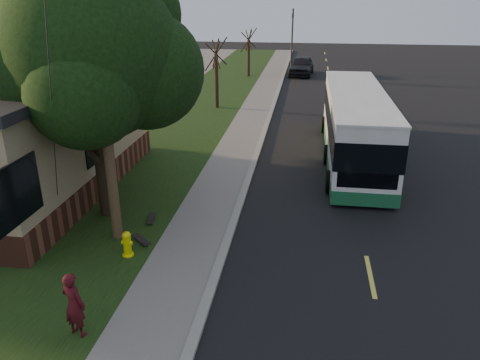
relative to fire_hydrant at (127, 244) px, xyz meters
name	(u,v)px	position (x,y,z in m)	size (l,w,h in m)	color
ground	(220,264)	(2.60, 0.00, -0.43)	(120.00, 120.00, 0.00)	black
road	(345,154)	(6.60, 10.00, -0.43)	(8.00, 80.00, 0.01)	black
curb	(259,149)	(2.60, 10.00, -0.37)	(0.25, 80.00, 0.12)	gray
sidewalk	(237,148)	(1.60, 10.00, -0.39)	(2.00, 80.00, 0.08)	slate
grass_verge	(166,145)	(-1.90, 10.00, -0.40)	(5.00, 80.00, 0.07)	black
fire_hydrant	(127,244)	(0.00, 0.00, 0.00)	(0.32, 0.32, 0.74)	#FFF00D
utility_pole	(101,84)	(-0.71, 0.99, 4.20)	(2.86, 3.21, 9.07)	#473321
leafy_tree	(94,55)	(-1.57, 2.65, 4.73)	(6.30, 6.00, 7.80)	black
bare_tree_near	(216,74)	(-0.90, 18.00, 1.72)	(1.38, 1.21, 4.31)	black
bare_tree_far	(249,53)	(-0.40, 30.00, 1.57)	(1.38, 1.21, 4.03)	black
traffic_signal	(292,36)	(3.10, 34.00, 2.73)	(0.18, 0.22, 5.50)	#2D2D30
transit_bus	(355,124)	(6.84, 9.45, 1.15)	(2.53, 10.98, 2.97)	silver
skateboarder	(74,304)	(0.10, -3.24, 0.39)	(0.55, 0.36, 1.51)	#440D14
skateboard_main	(151,218)	(-0.04, 2.18, -0.30)	(0.35, 0.84, 0.08)	black
skateboard_spare	(141,240)	(0.10, 0.80, -0.30)	(0.75, 0.72, 0.08)	black
dumpster	(59,131)	(-6.90, 9.29, 0.33)	(2.02, 1.85, 1.44)	#13311F
distant_car	(301,66)	(4.10, 31.71, 0.39)	(1.94, 4.82, 1.64)	black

